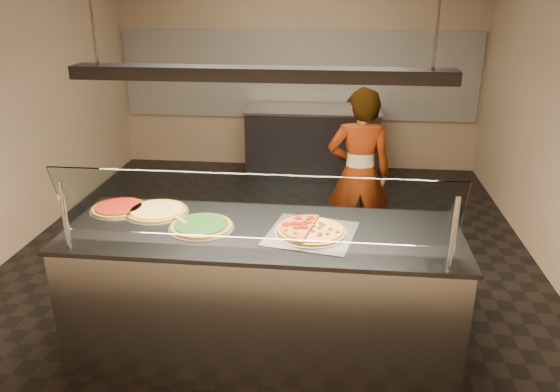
# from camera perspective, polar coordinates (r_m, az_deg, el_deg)

# --- Properties ---
(ground) EXTENTS (5.00, 6.00, 0.02)m
(ground) POSITION_cam_1_polar(r_m,az_deg,el_deg) (5.24, -0.95, -6.79)
(ground) COLOR black
(ground) RESTS_ON ground
(wall_back) EXTENTS (5.00, 0.02, 3.00)m
(wall_back) POSITION_cam_1_polar(r_m,az_deg,el_deg) (7.69, 1.90, 14.03)
(wall_back) COLOR #9E8166
(wall_back) RESTS_ON ground
(wall_front) EXTENTS (5.00, 0.02, 3.00)m
(wall_front) POSITION_cam_1_polar(r_m,az_deg,el_deg) (1.93, -12.67, -8.39)
(wall_front) COLOR #9E8166
(wall_front) RESTS_ON ground
(tile_band) EXTENTS (4.90, 0.02, 1.20)m
(tile_band) POSITION_cam_1_polar(r_m,az_deg,el_deg) (7.68, 1.86, 12.52)
(tile_band) COLOR silver
(tile_band) RESTS_ON wall_back
(serving_counter) EXTENTS (2.62, 0.94, 0.93)m
(serving_counter) POSITION_cam_1_polar(r_m,az_deg,el_deg) (3.83, -1.80, -9.91)
(serving_counter) COLOR #B7B7BC
(serving_counter) RESTS_ON ground
(sneeze_guard) EXTENTS (2.38, 0.18, 0.54)m
(sneeze_guard) POSITION_cam_1_polar(r_m,az_deg,el_deg) (3.18, -2.81, -1.29)
(sneeze_guard) COLOR #B7B7BC
(sneeze_guard) RESTS_ON serving_counter
(perforated_tray) EXTENTS (0.63, 0.63, 0.01)m
(perforated_tray) POSITION_cam_1_polar(r_m,az_deg,el_deg) (3.56, 3.27, -3.87)
(perforated_tray) COLOR silver
(perforated_tray) RESTS_ON serving_counter
(half_pizza_pepperoni) EXTENTS (0.30, 0.48, 0.05)m
(half_pizza_pepperoni) POSITION_cam_1_polar(r_m,az_deg,el_deg) (3.56, 1.54, -3.38)
(half_pizza_pepperoni) COLOR brown
(half_pizza_pepperoni) RESTS_ON perforated_tray
(half_pizza_sausage) EXTENTS (0.30, 0.48, 0.04)m
(half_pizza_sausage) POSITION_cam_1_polar(r_m,az_deg,el_deg) (3.55, 5.02, -3.65)
(half_pizza_sausage) COLOR brown
(half_pizza_sausage) RESTS_ON perforated_tray
(pizza_spinach) EXTENTS (0.44, 0.44, 0.03)m
(pizza_spinach) POSITION_cam_1_polar(r_m,az_deg,el_deg) (3.67, -8.21, -3.09)
(pizza_spinach) COLOR silver
(pizza_spinach) RESTS_ON serving_counter
(pizza_cheese) EXTENTS (0.45, 0.45, 0.03)m
(pizza_cheese) POSITION_cam_1_polar(r_m,az_deg,el_deg) (3.98, -12.73, -1.49)
(pizza_cheese) COLOR silver
(pizza_cheese) RESTS_ON serving_counter
(pizza_tomato) EXTENTS (0.41, 0.41, 0.03)m
(pizza_tomato) POSITION_cam_1_polar(r_m,az_deg,el_deg) (4.10, -16.48, -1.17)
(pizza_tomato) COLOR silver
(pizza_tomato) RESTS_ON serving_counter
(pizza_spatula) EXTENTS (0.29, 0.17, 0.02)m
(pizza_spatula) POSITION_cam_1_polar(r_m,az_deg,el_deg) (3.73, -9.45, -2.55)
(pizza_spatula) COLOR #B7B7BC
(pizza_spatula) RESTS_ON pizza_spinach
(prep_table) EXTENTS (1.78, 0.74, 0.93)m
(prep_table) POSITION_cam_1_polar(r_m,az_deg,el_deg) (7.42, 3.43, 5.60)
(prep_table) COLOR #2E2E33
(prep_table) RESTS_ON ground
(worker) EXTENTS (0.61, 0.42, 1.62)m
(worker) POSITION_cam_1_polar(r_m,az_deg,el_deg) (5.10, 8.24, 2.23)
(worker) COLOR #2D2A32
(worker) RESTS_ON ground
(heat_lamp_housing) EXTENTS (2.30, 0.18, 0.08)m
(heat_lamp_housing) POSITION_cam_1_polar(r_m,az_deg,el_deg) (3.32, -2.09, 12.63)
(heat_lamp_housing) COLOR #2E2E33
(heat_lamp_housing) RESTS_ON ceiling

